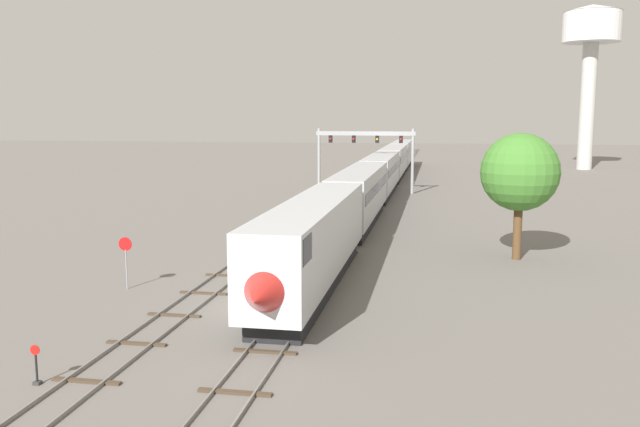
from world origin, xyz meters
name	(u,v)px	position (x,y,z in m)	size (l,w,h in m)	color
ground_plane	(257,308)	(0.00, 0.00, 0.00)	(400.00, 400.00, 0.00)	slate
track_main	(389,185)	(2.00, 60.00, 0.07)	(2.60, 200.00, 0.16)	slate
track_near	(325,202)	(-3.50, 40.00, 0.07)	(2.60, 160.00, 0.16)	slate
passenger_train	(382,173)	(2.00, 47.93, 2.61)	(3.04, 108.43, 4.80)	silver
signal_gantry	(365,146)	(-0.25, 50.21, 5.77)	(12.10, 0.49, 7.87)	#999BA0
water_tower	(591,40)	(33.91, 92.97, 22.28)	(9.86, 9.86, 28.24)	beige
switch_stand	(37,370)	(-5.10, -10.48, 0.52)	(0.36, 0.24, 1.46)	black
stop_sign	(126,255)	(-8.00, 2.29, 1.87)	(0.76, 0.08, 2.88)	gray
trackside_tree_left	(520,173)	(13.84, 13.87, 5.75)	(5.08, 5.08, 8.32)	brown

